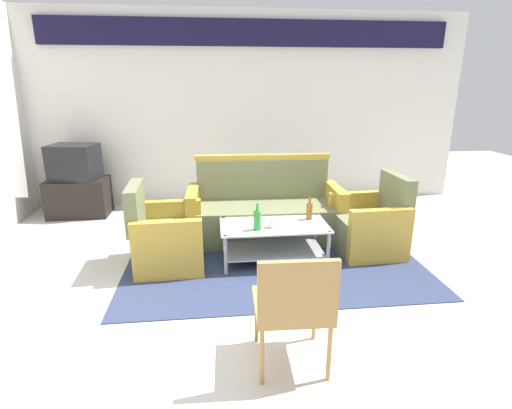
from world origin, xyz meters
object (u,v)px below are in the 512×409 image
at_px(armchair_right, 370,226).
at_px(cup, 273,223).
at_px(armchair_left, 166,239).
at_px(television, 74,162).
at_px(bottle_green, 257,220).
at_px(bottle_brown, 309,211).
at_px(couch, 265,213).
at_px(coffee_table, 274,237).
at_px(tv_stand, 79,197).
at_px(wicker_chair, 294,302).

relative_size(armchair_right, cup, 8.50).
relative_size(armchair_left, television, 1.27).
distance_m(armchair_left, armchair_right, 2.20).
height_order(armchair_left, bottle_green, armchair_left).
bearing_deg(bottle_brown, television, 149.78).
distance_m(bottle_green, cup, 0.18).
bearing_deg(armchair_left, couch, 117.65).
bearing_deg(bottle_brown, armchair_right, 2.95).
relative_size(coffee_table, cup, 11.00).
distance_m(bottle_green, bottle_brown, 0.63).
bearing_deg(armchair_left, bottle_brown, 90.68).
distance_m(coffee_table, television, 3.11).
bearing_deg(bottle_green, armchair_right, 12.53).
relative_size(bottle_green, tv_stand, 0.34).
distance_m(armchair_left, wicker_chair, 1.95).
distance_m(armchair_left, tv_stand, 2.24).
height_order(bottle_brown, television, television).
height_order(couch, television, television).
bearing_deg(armchair_right, couch, 62.75).
distance_m(bottle_brown, wicker_chair, 1.83).
xyz_separation_m(bottle_green, television, (-2.30, 1.93, 0.25)).
distance_m(couch, cup, 0.77).
relative_size(cup, tv_stand, 0.12).
xyz_separation_m(armchair_left, television, (-1.39, 1.76, 0.47)).
height_order(cup, television, television).
bearing_deg(bottle_green, bottle_brown, 23.09).
relative_size(couch, armchair_right, 2.14).
relative_size(couch, cup, 18.15).
distance_m(coffee_table, bottle_brown, 0.47).
distance_m(cup, television, 3.12).
bearing_deg(wicker_chair, television, 126.39).
xyz_separation_m(tv_stand, television, (0.00, 0.00, 0.50)).
relative_size(television, wicker_chair, 0.79).
height_order(armchair_left, cup, armchair_left).
xyz_separation_m(couch, bottle_brown, (0.40, -0.55, 0.19)).
relative_size(armchair_right, television, 1.27).
bearing_deg(coffee_table, armchair_left, 178.35).
relative_size(coffee_table, wicker_chair, 1.31).
height_order(coffee_table, bottle_green, bottle_green).
relative_size(armchair_left, cup, 8.50).
bearing_deg(bottle_green, wicker_chair, -87.78).
relative_size(coffee_table, tv_stand, 1.38).
bearing_deg(armchair_left, wicker_chair, 27.77).
bearing_deg(armchair_right, coffee_table, 95.63).
relative_size(cup, television, 0.15).
distance_m(cup, wicker_chair, 1.55).
distance_m(cup, tv_stand, 3.11).
relative_size(armchair_left, coffee_table, 0.77).
relative_size(coffee_table, bottle_brown, 4.45).
distance_m(armchair_left, cup, 1.10).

